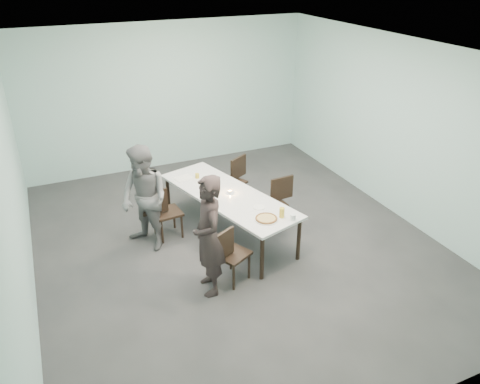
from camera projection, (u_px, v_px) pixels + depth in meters
name	position (u px, v px, depth m)	size (l,w,h in m)	color
ground	(236.00, 243.00, 7.51)	(7.00, 7.00, 0.00)	#333335
room_shell	(235.00, 122.00, 6.59)	(6.02, 7.02, 3.01)	#A8D3D1
table	(228.00, 197.00, 7.42)	(1.59, 2.75, 0.75)	white
chair_near_left	(228.00, 252.00, 6.39)	(0.65, 0.56, 0.87)	black
chair_far_left	(162.00, 210.00, 7.45)	(0.63, 0.46, 0.87)	black
chair_near_right	(276.00, 199.00, 7.79)	(0.62, 0.45, 0.87)	black
chair_far_right	(235.00, 178.00, 8.52)	(0.64, 0.57, 0.87)	black
diner_near	(209.00, 236.00, 6.10)	(0.62, 0.41, 1.71)	black
diner_far	(145.00, 199.00, 7.06)	(0.81, 0.63, 1.67)	slate
pizza	(266.00, 219.00, 6.68)	(0.34, 0.34, 0.04)	white
side_plate	(259.00, 207.00, 7.00)	(0.18, 0.18, 0.01)	white
beer_glass	(282.00, 213.00, 6.72)	(0.08, 0.08, 0.15)	gold
water_tumbler	(293.00, 217.00, 6.66)	(0.08, 0.08, 0.09)	silver
tealight	(230.00, 192.00, 7.42)	(0.06, 0.06, 0.05)	silver
amber_tumbler	(197.00, 176.00, 7.91)	(0.07, 0.07, 0.08)	gold
menu	(184.00, 178.00, 7.92)	(0.30, 0.22, 0.01)	silver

